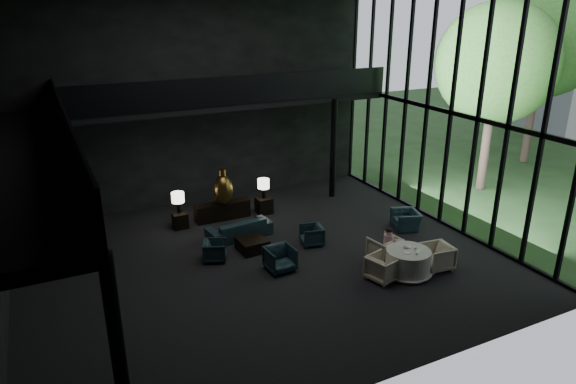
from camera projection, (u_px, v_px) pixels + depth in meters
name	position (u px, v px, depth m)	size (l,w,h in m)	color
floor	(264.00, 261.00, 15.77)	(14.00, 12.00, 0.02)	black
wall_back	(199.00, 100.00, 19.44)	(14.00, 0.04, 8.00)	black
wall_front	(393.00, 204.00, 9.34)	(14.00, 0.04, 8.00)	black
curtain_wall	(451.00, 112.00, 17.28)	(0.20, 12.00, 8.00)	black
mezzanine_left	(25.00, 161.00, 11.90)	(2.00, 12.00, 0.25)	black
mezzanine_back	(233.00, 102.00, 19.02)	(12.00, 2.00, 0.25)	black
railing_left	(67.00, 132.00, 12.11)	(0.06, 12.00, 1.00)	black
railing_back	(242.00, 90.00, 17.97)	(12.00, 0.06, 1.00)	black
column_sw	(120.00, 365.00, 8.20)	(0.24, 0.24, 4.00)	black
column_nw	(65.00, 170.00, 17.80)	(0.24, 0.24, 4.00)	black
column_ne	(333.00, 149.00, 20.44)	(0.24, 0.24, 4.00)	black
tree_near	(497.00, 63.00, 20.22)	(4.80, 4.80, 7.65)	#382D23
tree_far	(544.00, 37.00, 23.72)	(5.60, 5.60, 8.80)	#382D23
console	(222.00, 211.00, 18.76)	(2.03, 0.46, 0.64)	black
bronze_urn	(223.00, 189.00, 18.30)	(0.71, 0.71, 1.33)	olive
side_table_left	(180.00, 220.00, 18.05)	(0.50, 0.50, 0.55)	black
table_lamp_left	(178.00, 198.00, 17.83)	(0.45, 0.45, 0.75)	black
side_table_right	(264.00, 205.00, 19.32)	(0.55, 0.55, 0.60)	black
table_lamp_right	(263.00, 184.00, 19.04)	(0.44, 0.44, 0.74)	black
sofa	(239.00, 225.00, 17.25)	(2.32, 0.68, 0.91)	black
lounge_armchair_west	(215.00, 251.00, 15.73)	(0.62, 0.58, 0.64)	#192D33
lounge_armchair_east	(312.00, 235.00, 16.77)	(0.64, 0.60, 0.66)	black
lounge_armchair_south	(280.00, 257.00, 15.09)	(0.82, 0.77, 0.85)	#19303A
window_armchair	(406.00, 218.00, 17.96)	(0.88, 0.57, 0.77)	#13373A
coffee_table	(252.00, 245.00, 16.41)	(0.88, 0.88, 0.39)	black
dining_table	(408.00, 263.00, 14.94)	(1.46, 1.46, 0.75)	white
dining_chair_north	(385.00, 247.00, 15.66)	(0.91, 0.85, 0.94)	beige
dining_chair_east	(437.00, 255.00, 15.19)	(0.88, 0.82, 0.91)	beige
dining_chair_west	(383.00, 266.00, 14.58)	(0.83, 0.77, 0.85)	beige
child	(389.00, 238.00, 15.55)	(0.30, 0.30, 0.64)	pink
plate_a	(407.00, 252.00, 14.66)	(0.22, 0.22, 0.01)	white
plate_b	(408.00, 247.00, 14.99)	(0.24, 0.24, 0.02)	white
saucer	(418.00, 251.00, 14.76)	(0.16, 0.16, 0.01)	white
coffee_cup	(415.00, 248.00, 14.84)	(0.08, 0.08, 0.06)	white
cereal_bowl	(406.00, 247.00, 14.91)	(0.17, 0.17, 0.09)	white
cream_pot	(417.00, 254.00, 14.52)	(0.06, 0.06, 0.07)	#99999E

